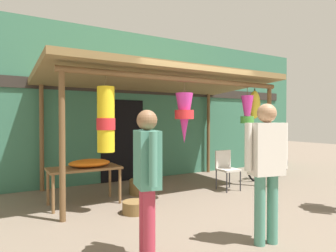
% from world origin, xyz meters
% --- Properties ---
extents(ground_plane, '(30.00, 30.00, 0.00)m').
position_xyz_m(ground_plane, '(0.00, 0.00, 0.00)').
color(ground_plane, '#756656').
extents(shop_facade, '(11.27, 0.29, 3.69)m').
position_xyz_m(shop_facade, '(-0.00, 2.27, 1.85)').
color(shop_facade, '#387056').
rests_on(shop_facade, ground_plane).
extents(market_stall_canopy, '(4.95, 2.68, 2.52)m').
position_xyz_m(market_stall_canopy, '(-0.17, 0.78, 2.21)').
color(market_stall_canopy, brown).
rests_on(market_stall_canopy, ground_plane).
extents(display_table, '(1.24, 0.63, 0.66)m').
position_xyz_m(display_table, '(-1.89, 0.58, 0.59)').
color(display_table, brown).
rests_on(display_table, ground_plane).
extents(flower_heap_on_table, '(0.74, 0.52, 0.14)m').
position_xyz_m(flower_heap_on_table, '(-1.79, 0.56, 0.73)').
color(flower_heap_on_table, orange).
rests_on(flower_heap_on_table, display_table).
extents(folding_chair, '(0.42, 0.42, 0.84)m').
position_xyz_m(folding_chair, '(1.05, 0.15, 0.50)').
color(folding_chair, beige).
rests_on(folding_chair, ground_plane).
extents(wicker_basket_by_table, '(0.41, 0.41, 0.19)m').
position_xyz_m(wicker_basket_by_table, '(-1.32, -0.34, 0.10)').
color(wicker_basket_by_table, brown).
rests_on(wicker_basket_by_table, ground_plane).
extents(wicker_basket_spare, '(0.48, 0.48, 0.29)m').
position_xyz_m(wicker_basket_spare, '(-0.70, 0.75, 0.15)').
color(wicker_basket_spare, brown).
rests_on(wicker_basket_spare, ground_plane).
extents(parked_bicycle, '(1.74, 0.44, 0.92)m').
position_xyz_m(parked_bicycle, '(2.84, 0.53, 0.35)').
color(parked_bicycle, black).
rests_on(parked_bicycle, ground_plane).
extents(customer_foreground, '(0.30, 0.58, 1.61)m').
position_xyz_m(customer_foreground, '(-1.88, -1.89, 0.95)').
color(customer_foreground, '#B23347').
rests_on(customer_foreground, ground_plane).
extents(shopper_by_bananas, '(0.58, 0.30, 1.70)m').
position_xyz_m(shopper_by_bananas, '(-0.44, -2.23, 1.01)').
color(shopper_by_bananas, '#4C8E7A').
rests_on(shopper_by_bananas, ground_plane).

